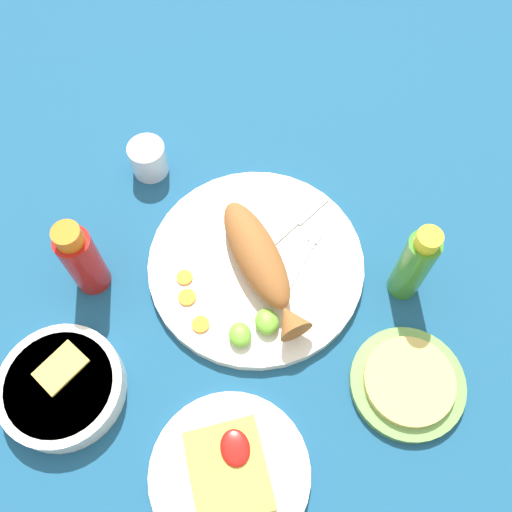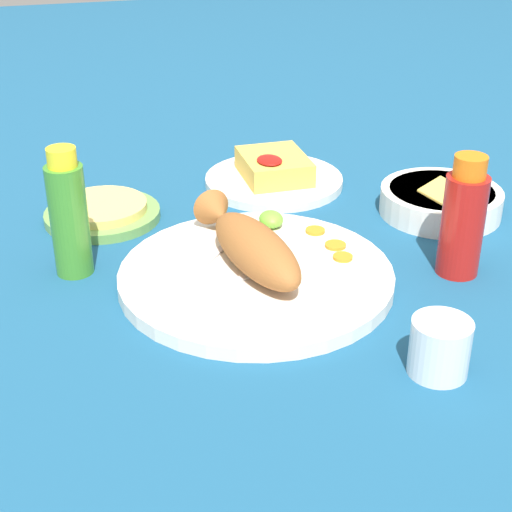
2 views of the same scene
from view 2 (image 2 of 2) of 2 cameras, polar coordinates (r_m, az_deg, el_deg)
ground_plane at (r=0.98m, az=0.00°, el=-1.96°), size 4.00×4.00×0.00m
main_plate at (r=0.97m, az=0.00°, el=-1.51°), size 0.34×0.34×0.02m
fried_fish at (r=0.97m, az=-0.41°, el=0.85°), size 0.25×0.10×0.06m
fork_near at (r=0.91m, az=-3.63°, el=-2.94°), size 0.10×0.17×0.00m
fork_far at (r=0.95m, az=-5.17°, el=-1.77°), size 0.15×0.13×0.00m
carrot_slice_near at (r=1.00m, az=6.31°, el=-0.05°), size 0.03×0.03×0.00m
carrot_slice_mid at (r=1.03m, az=5.80°, el=0.78°), size 0.03×0.03×0.00m
carrot_slice_far at (r=1.07m, az=4.33°, el=1.85°), size 0.03×0.03×0.00m
lime_wedge_main at (r=1.08m, az=1.11°, el=2.69°), size 0.04×0.03×0.02m
lime_wedge_side at (r=1.06m, az=-1.00°, el=2.23°), size 0.04×0.04×0.02m
hot_sauce_bottle_red at (r=1.00m, az=14.82°, el=2.55°), size 0.05×0.05×0.16m
hot_sauce_bottle_green at (r=1.00m, az=-13.46°, el=2.87°), size 0.05×0.05×0.17m
salt_cup at (r=0.83m, az=13.19°, el=-6.71°), size 0.06×0.06×0.06m
side_plate_fries at (r=1.26m, az=1.31°, el=5.48°), size 0.22×0.22×0.01m
fries_pile at (r=1.25m, az=1.31°, el=6.55°), size 0.12×0.10×0.04m
guacamole_bowl at (r=1.18m, az=13.30°, el=3.99°), size 0.18×0.18×0.05m
tortilla_plate at (r=1.16m, az=-11.10°, el=2.95°), size 0.17×0.17×0.01m
tortilla_stack at (r=1.16m, az=-11.16°, el=3.54°), size 0.13×0.13×0.01m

